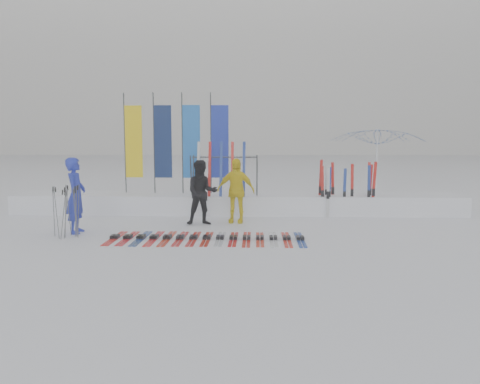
{
  "coord_description": "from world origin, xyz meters",
  "views": [
    {
      "loc": [
        0.61,
        -10.13,
        2.33
      ],
      "look_at": [
        0.2,
        1.6,
        1.0
      ],
      "focal_mm": 35.0,
      "sensor_mm": 36.0,
      "label": 1
    }
  ],
  "objects_px": {
    "person_yellow": "(236,191)",
    "person_blue": "(76,195)",
    "tent_canopy": "(376,168)",
    "ski_rack": "(225,170)",
    "person_black": "(202,193)",
    "ski_row": "(207,238)"
  },
  "relations": [
    {
      "from": "person_blue",
      "to": "tent_canopy",
      "type": "xyz_separation_m",
      "value": [
        8.41,
        4.1,
        0.46
      ]
    },
    {
      "from": "person_blue",
      "to": "ski_row",
      "type": "bearing_deg",
      "value": -106.52
    },
    {
      "from": "person_black",
      "to": "person_yellow",
      "type": "relative_size",
      "value": 0.98
    },
    {
      "from": "person_blue",
      "to": "ski_rack",
      "type": "relative_size",
      "value": 0.92
    },
    {
      "from": "person_yellow",
      "to": "ski_row",
      "type": "distance_m",
      "value": 2.48
    },
    {
      "from": "tent_canopy",
      "to": "ski_rack",
      "type": "distance_m",
      "value": 5.04
    },
    {
      "from": "person_blue",
      "to": "person_yellow",
      "type": "relative_size",
      "value": 1.04
    },
    {
      "from": "ski_row",
      "to": "ski_rack",
      "type": "distance_m",
      "value": 3.87
    },
    {
      "from": "person_yellow",
      "to": "ski_rack",
      "type": "distance_m",
      "value": 1.52
    },
    {
      "from": "person_yellow",
      "to": "tent_canopy",
      "type": "distance_m",
      "value": 5.18
    },
    {
      "from": "ski_rack",
      "to": "person_yellow",
      "type": "bearing_deg",
      "value": -73.62
    },
    {
      "from": "person_yellow",
      "to": "person_blue",
      "type": "bearing_deg",
      "value": -149.04
    },
    {
      "from": "person_black",
      "to": "person_yellow",
      "type": "height_order",
      "value": "person_yellow"
    },
    {
      "from": "person_blue",
      "to": "person_black",
      "type": "relative_size",
      "value": 1.07
    },
    {
      "from": "person_blue",
      "to": "person_black",
      "type": "distance_m",
      "value": 3.24
    },
    {
      "from": "person_black",
      "to": "ski_row",
      "type": "distance_m",
      "value": 2.1
    },
    {
      "from": "tent_canopy",
      "to": "ski_rack",
      "type": "bearing_deg",
      "value": -167.17
    },
    {
      "from": "person_yellow",
      "to": "person_black",
      "type": "bearing_deg",
      "value": -149.72
    },
    {
      "from": "person_black",
      "to": "ski_rack",
      "type": "relative_size",
      "value": 0.87
    },
    {
      "from": "person_yellow",
      "to": "tent_canopy",
      "type": "height_order",
      "value": "tent_canopy"
    },
    {
      "from": "person_black",
      "to": "person_yellow",
      "type": "xyz_separation_m",
      "value": [
        0.91,
        0.36,
        0.02
      ]
    },
    {
      "from": "person_blue",
      "to": "person_yellow",
      "type": "xyz_separation_m",
      "value": [
        3.9,
        1.61,
        -0.04
      ]
    }
  ]
}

